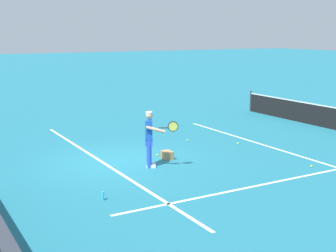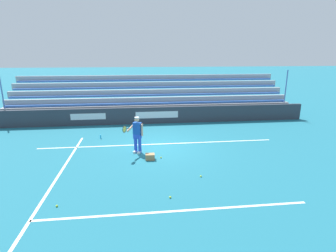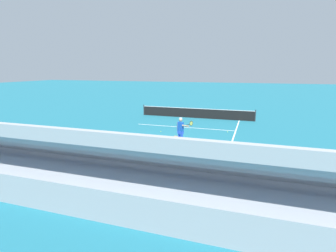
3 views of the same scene
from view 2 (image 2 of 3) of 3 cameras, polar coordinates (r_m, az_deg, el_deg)
The scene contains 13 objects.
ground_plane at distance 13.07m, azimuth -1.86°, elevation -4.68°, with size 160.00×160.00×0.00m, color #1E6B7F.
court_baseline_white at distance 13.54m, azimuth -2.04°, elevation -3.94°, with size 12.00×0.10×0.01m, color white.
court_sideline_white at distance 9.88m, azimuth -24.84°, elevation -13.18°, with size 0.10×12.00×0.01m, color white.
court_service_line_white at distance 8.16m, azimuth 1.57°, elevation -18.03°, with size 8.22×0.10×0.01m, color white.
back_wall_sponsor_board at distance 17.41m, azimuth -3.21°, elevation 2.35°, with size 20.69×0.25×1.10m.
bleacher_stand at distance 19.54m, azimuth -3.60°, elevation 4.43°, with size 19.66×3.20×3.40m.
tennis_player at distance 12.20m, azimuth -6.77°, elevation -1.83°, with size 0.90×0.88×1.71m.
ball_box_cardboard at distance 11.61m, azimuth -3.93°, elevation -6.69°, with size 0.40×0.30×0.26m, color #A87F51.
tennis_ball_far_left at distance 9.00m, azimuth -23.05°, elevation -15.71°, with size 0.07×0.07×0.07m, color #CCE533.
tennis_ball_near_player at distance 8.76m, azimuth 0.49°, elevation -15.23°, with size 0.07×0.07×0.07m, color #CCE533.
tennis_ball_toward_net at distance 11.77m, azimuth -1.55°, elevation -6.86°, with size 0.07×0.07×0.07m, color #CCE533.
tennis_ball_by_box at distance 10.15m, azimuth 7.15°, elevation -10.79°, with size 0.07×0.07×0.07m, color #CCE533.
water_bottle at distance 14.83m, azimuth -14.47°, elevation -2.25°, with size 0.07×0.07×0.22m, color #33B2E5.
Camera 2 is at (1.00, 12.23, 4.51)m, focal length 28.00 mm.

